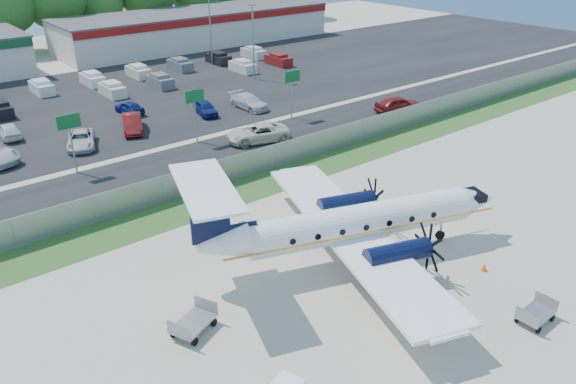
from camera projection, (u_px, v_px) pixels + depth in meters
ground at (351, 262)px, 33.07m from camera, size 170.00×170.00×0.00m
grass_verge at (238, 192)px, 41.50m from camera, size 170.00×4.00×0.02m
access_road at (190, 163)px, 46.43m from camera, size 170.00×8.00×0.02m
parking_lot at (94, 104)px, 61.20m from camera, size 170.00×32.00×0.02m
perimeter_fence at (222, 171)px, 42.48m from camera, size 120.00×0.06×1.99m
building_east at (198, 27)px, 90.09m from camera, size 44.40×12.40×5.24m
sign_left at (70, 130)px, 43.12m from camera, size 1.80×0.26×5.00m
sign_mid at (195, 104)px, 49.28m from camera, size 1.80×0.26×5.00m
sign_right at (292, 83)px, 55.45m from camera, size 1.80×0.26×5.00m
light_pole_ne at (253, 37)px, 68.72m from camera, size 0.90×0.35×9.09m
light_pole_se at (210, 26)px, 75.75m from camera, size 0.90×0.35×9.09m
tree_line at (9, 53)px, 85.12m from camera, size 112.00×6.00×14.00m
aircraft at (354, 223)px, 32.47m from camera, size 19.89×19.39×6.10m
baggage_cart_near at (193, 322)px, 27.25m from camera, size 2.64×2.18×1.20m
baggage_cart_far at (536, 313)px, 27.95m from camera, size 2.08×1.31×1.07m
cone_nose at (484, 267)px, 32.15m from camera, size 0.34×0.34×0.49m
cone_starboard_wing at (195, 237)px, 35.09m from camera, size 0.43×0.43×0.61m
road_car_mid at (258, 141)px, 51.02m from camera, size 6.24×4.26×1.58m
road_car_east at (398, 112)px, 58.74m from camera, size 5.39×3.41×1.71m
parked_car_b at (82, 147)px, 49.81m from camera, size 3.91×5.40×1.37m
parked_car_c at (133, 131)px, 53.49m from camera, size 3.39×5.17×1.61m
parked_car_d at (206, 115)px, 58.05m from camera, size 2.46×4.36×1.40m
parked_car_e at (249, 108)px, 59.98m from camera, size 2.24×5.15×1.48m
parked_car_f at (10, 138)px, 51.92m from camera, size 1.92×4.25×1.41m
parked_car_g at (130, 114)px, 58.34m from camera, size 2.09×4.07×1.32m
far_parking_rows at (78, 95)px, 64.72m from camera, size 56.00×10.00×1.60m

